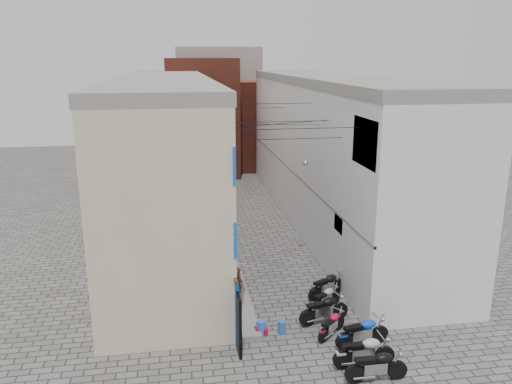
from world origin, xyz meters
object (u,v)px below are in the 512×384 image
motorcycle_g (327,284)px  motorcycle_a (377,364)px  motorcycle_f (326,297)px  person_a (238,284)px  motorcycle_c (363,331)px  water_jug_near (282,327)px  motorcycle_d (332,323)px  motorcycle_e (324,308)px  motorcycle_b (364,350)px  person_b (230,254)px  red_crate (261,331)px  water_jug_far (261,328)px

motorcycle_g → motorcycle_a: bearing=-28.6°
motorcycle_f → person_a: 3.64m
motorcycle_c → water_jug_near: 3.00m
motorcycle_d → motorcycle_e: bearing=139.1°
motorcycle_b → motorcycle_f: 4.11m
person_b → person_a: bearing=-175.0°
motorcycle_d → motorcycle_f: (0.40, 2.06, 0.01)m
person_b → red_crate: person_b is taller
motorcycle_c → water_jug_near: size_ratio=4.37×
motorcycle_e → person_a: 3.65m
motorcycle_a → person_b: (-3.69, 9.03, 0.39)m
person_a → person_b: size_ratio=1.01×
person_a → water_jug_near: 2.79m
motorcycle_b → person_b: person_b is taller
motorcycle_g → person_b: (-3.87, 3.16, 0.39)m
person_a → red_crate: 2.54m
motorcycle_c → motorcycle_e: size_ratio=0.98×
motorcycle_g → motorcycle_f: bearing=-46.8°
motorcycle_b → motorcycle_f: (-0.07, 4.10, -0.12)m
person_a → water_jug_near: (1.34, -2.33, -0.75)m
motorcycle_b → water_jug_far: 3.98m
motorcycle_a → motorcycle_b: bearing=-171.6°
red_crate → water_jug_near: bearing=0.0°
person_b → red_crate: 5.78m
motorcycle_a → motorcycle_e: motorcycle_e is taller
motorcycle_g → motorcycle_b: bearing=-30.0°
motorcycle_e → red_crate: bearing=-93.1°
motorcycle_d → red_crate: motorcycle_d is taller
person_a → water_jug_far: bearing=-175.6°
motorcycle_e → motorcycle_g: bearing=145.7°
motorcycle_g → person_b: bearing=-156.1°
motorcycle_g → red_crate: motorcycle_g is taller
water_jug_far → motorcycle_c: bearing=-21.3°
motorcycle_f → red_crate: 3.39m
motorcycle_g → person_a: (-3.88, -0.20, 0.40)m
red_crate → motorcycle_a: bearing=-46.6°
motorcycle_c → motorcycle_e: 2.04m
motorcycle_b → person_a: (-3.59, 4.87, 0.37)m
motorcycle_b → motorcycle_d: size_ratio=1.25×
motorcycle_a → red_crate: (-3.15, 3.33, -0.46)m
motorcycle_b → person_a: person_a is taller
motorcycle_g → water_jug_near: 3.60m
motorcycle_e → motorcycle_d: bearing=-13.9°
motorcycle_a → motorcycle_f: size_ratio=1.19×
red_crate → motorcycle_d: bearing=-10.7°
motorcycle_b → motorcycle_c: 1.25m
motorcycle_f → person_a: size_ratio=1.16×
motorcycle_c → person_b: (-3.98, 7.04, 0.38)m
red_crate → person_a: bearing=103.1°
motorcycle_g → red_crate: 4.21m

